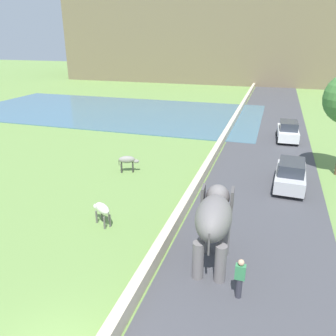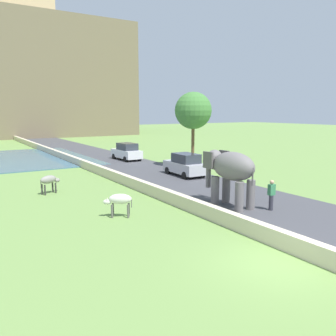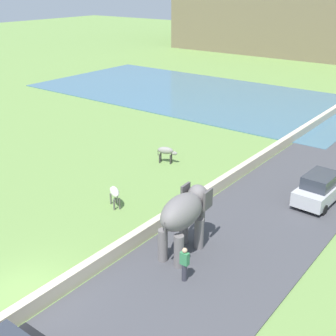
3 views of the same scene
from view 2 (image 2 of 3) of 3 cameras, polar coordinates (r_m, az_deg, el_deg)
ground_plane at (r=12.94m, az=17.10°, el=-14.42°), size 220.00×220.00×0.00m
road_surface at (r=31.45m, az=-4.82°, el=-0.12°), size 7.00×120.00×0.06m
barrier_wall at (r=28.05m, az=-9.88°, el=-0.71°), size 0.40×110.00×0.69m
elephant at (r=18.98m, az=9.88°, el=-0.23°), size 1.57×3.51×2.99m
person_beside_elephant at (r=18.88m, az=16.21°, el=-4.11°), size 0.36×0.22×1.63m
car_silver at (r=27.87m, az=2.74°, el=0.50°), size 1.95×4.08×1.80m
car_white at (r=37.03m, az=-6.64°, el=2.60°), size 1.90×4.05×1.80m
cow_white at (r=17.32m, az=-7.83°, el=-5.14°), size 1.35×1.03×1.15m
cow_grey at (r=23.16m, az=-18.48°, el=-1.90°), size 1.41×0.83×1.15m
tree_near at (r=32.00m, az=4.06°, el=9.11°), size 3.28×3.28×6.74m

